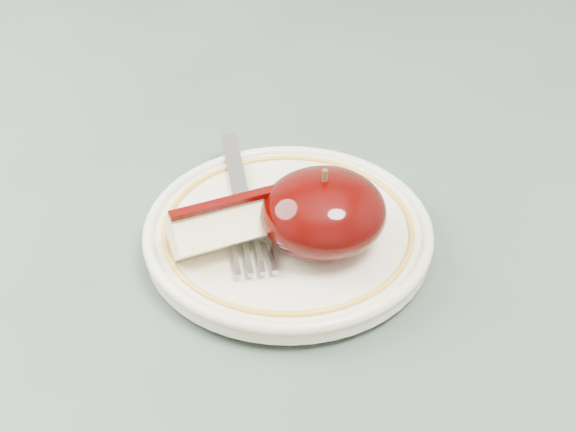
{
  "coord_description": "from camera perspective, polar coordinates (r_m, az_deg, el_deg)",
  "views": [
    {
      "loc": [
        -0.03,
        -0.46,
        1.12
      ],
      "look_at": [
        0.04,
        -0.03,
        0.78
      ],
      "focal_mm": 50.0,
      "sensor_mm": 36.0,
      "label": 1
    }
  ],
  "objects": [
    {
      "name": "plate",
      "position": [
        0.56,
        0.0,
        -1.13
      ],
      "size": [
        0.2,
        0.2,
        0.02
      ],
      "color": "beige",
      "rests_on": "table"
    },
    {
      "name": "table",
      "position": [
        0.65,
        -3.98,
        -6.82
      ],
      "size": [
        0.9,
        0.9,
        0.75
      ],
      "color": "brown",
      "rests_on": "ground"
    },
    {
      "name": "apple_half",
      "position": [
        0.53,
        2.54,
        0.27
      ],
      "size": [
        0.08,
        0.08,
        0.06
      ],
      "color": "black",
      "rests_on": "plate"
    },
    {
      "name": "apple_wedge",
      "position": [
        0.53,
        -3.94,
        -0.57
      ],
      "size": [
        0.09,
        0.06,
        0.04
      ],
      "rotation": [
        0.0,
        0.0,
        0.25
      ],
      "color": "#FFF3BB",
      "rests_on": "plate"
    },
    {
      "name": "fork",
      "position": [
        0.57,
        -3.28,
        1.02
      ],
      "size": [
        0.03,
        0.17,
        0.0
      ],
      "rotation": [
        0.0,
        0.0,
        1.58
      ],
      "color": "gray",
      "rests_on": "plate"
    }
  ]
}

